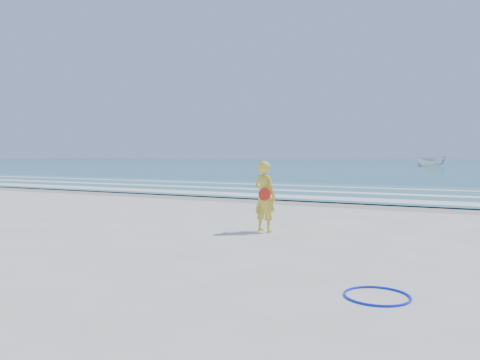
% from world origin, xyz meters
% --- Properties ---
extents(ground, '(400.00, 400.00, 0.00)m').
position_xyz_m(ground, '(0.00, 0.00, 0.00)').
color(ground, silver).
rests_on(ground, ground).
extents(wet_sand, '(400.00, 2.40, 0.00)m').
position_xyz_m(wet_sand, '(0.00, 9.00, 0.00)').
color(wet_sand, '#B2A893').
rests_on(wet_sand, ground).
extents(ocean, '(400.00, 190.00, 0.04)m').
position_xyz_m(ocean, '(0.00, 105.00, 0.02)').
color(ocean, '#19727F').
rests_on(ocean, ground).
extents(shallow, '(400.00, 10.00, 0.01)m').
position_xyz_m(shallow, '(0.00, 14.00, 0.04)').
color(shallow, '#59B7AD').
rests_on(shallow, ocean).
extents(foam_near, '(400.00, 1.40, 0.01)m').
position_xyz_m(foam_near, '(0.00, 10.30, 0.05)').
color(foam_near, white).
rests_on(foam_near, shallow).
extents(foam_mid, '(400.00, 0.90, 0.01)m').
position_xyz_m(foam_mid, '(0.00, 13.20, 0.05)').
color(foam_mid, white).
rests_on(foam_mid, shallow).
extents(foam_far, '(400.00, 0.60, 0.01)m').
position_xyz_m(foam_far, '(0.00, 16.50, 0.05)').
color(foam_far, white).
rests_on(foam_far, shallow).
extents(hoop, '(0.90, 0.90, 0.03)m').
position_xyz_m(hoop, '(4.97, -0.92, 0.01)').
color(hoop, '#0D22F6').
rests_on(hoop, ground).
extents(boat, '(4.09, 1.86, 1.53)m').
position_xyz_m(boat, '(-0.41, 65.52, 0.81)').
color(boat, white).
rests_on(boat, ocean).
extents(woman, '(0.63, 0.51, 1.50)m').
position_xyz_m(woman, '(1.95, 2.64, 0.75)').
color(woman, yellow).
rests_on(woman, ground).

